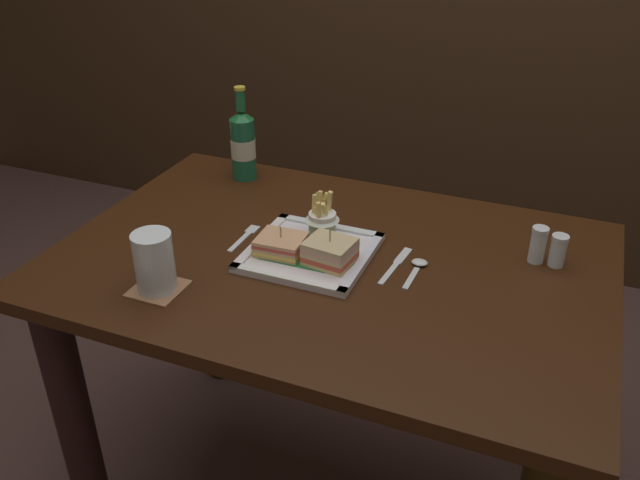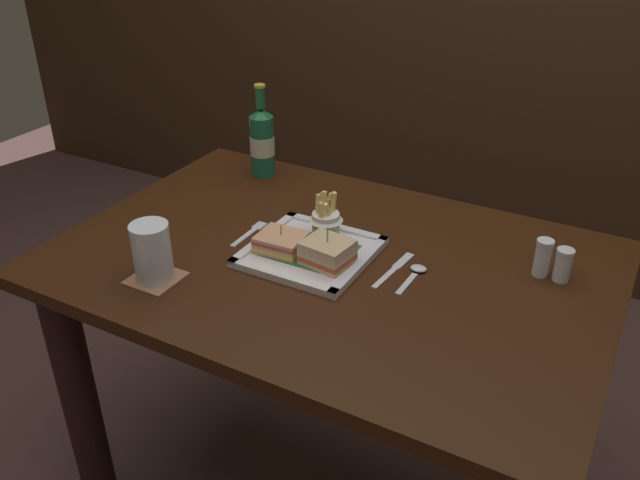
{
  "view_description": "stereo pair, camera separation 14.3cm",
  "coord_description": "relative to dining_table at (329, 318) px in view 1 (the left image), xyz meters",
  "views": [
    {
      "loc": [
        0.45,
        -1.16,
        1.49
      ],
      "look_at": [
        -0.02,
        -0.01,
        0.79
      ],
      "focal_mm": 37.2,
      "sensor_mm": 36.0,
      "label": 1
    },
    {
      "loc": [
        0.58,
        -1.09,
        1.49
      ],
      "look_at": [
        -0.02,
        -0.01,
        0.79
      ],
      "focal_mm": 37.2,
      "sensor_mm": 36.0,
      "label": 2
    }
  ],
  "objects": [
    {
      "name": "square_plate",
      "position": [
        -0.04,
        -0.01,
        0.17
      ],
      "size": [
        0.26,
        0.26,
        0.02
      ],
      "color": "white",
      "rests_on": "dining_table"
    },
    {
      "name": "dining_table",
      "position": [
        0.0,
        0.0,
        0.0
      ],
      "size": [
        1.19,
        0.81,
        0.75
      ],
      "color": "#311809",
      "rests_on": "ground_plane"
    },
    {
      "name": "spoon",
      "position": [
        0.19,
        0.03,
        0.17
      ],
      "size": [
        0.04,
        0.12,
        0.01
      ],
      "color": "silver",
      "rests_on": "dining_table"
    },
    {
      "name": "pepper_shaker",
      "position": [
        0.46,
        0.15,
        0.2
      ],
      "size": [
        0.04,
        0.04,
        0.07
      ],
      "color": "silver",
      "rests_on": "dining_table"
    },
    {
      "name": "knife",
      "position": [
        0.14,
        0.02,
        0.17
      ],
      "size": [
        0.03,
        0.16,
        0.0
      ],
      "color": "silver",
      "rests_on": "dining_table"
    },
    {
      "name": "sandwich_half_left",
      "position": [
        -0.1,
        -0.04,
        0.19
      ],
      "size": [
        0.1,
        0.09,
        0.06
      ],
      "color": "tan",
      "rests_on": "square_plate"
    },
    {
      "name": "fries_cup",
      "position": [
        -0.04,
        0.06,
        0.22
      ],
      "size": [
        0.08,
        0.08,
        0.11
      ],
      "color": "white",
      "rests_on": "square_plate"
    },
    {
      "name": "salt_shaker",
      "position": [
        0.42,
        0.15,
        0.2
      ],
      "size": [
        0.04,
        0.04,
        0.08
      ],
      "color": "silver",
      "rests_on": "dining_table"
    },
    {
      "name": "drink_coaster",
      "position": [
        -0.27,
        -0.25,
        0.17
      ],
      "size": [
        0.1,
        0.1,
        0.0
      ],
      "primitive_type": "cube",
      "color": "#9D6746",
      "rests_on": "dining_table"
    },
    {
      "name": "fork",
      "position": [
        -0.21,
        0.01,
        0.17
      ],
      "size": [
        0.02,
        0.13,
        0.0
      ],
      "color": "silver",
      "rests_on": "dining_table"
    },
    {
      "name": "beer_bottle",
      "position": [
        -0.37,
        0.3,
        0.26
      ],
      "size": [
        0.07,
        0.07,
        0.25
      ],
      "color": "#1C5C3D",
      "rests_on": "dining_table"
    },
    {
      "name": "water_glass",
      "position": [
        -0.27,
        -0.25,
        0.22
      ],
      "size": [
        0.08,
        0.08,
        0.12
      ],
      "color": "silver",
      "rests_on": "dining_table"
    },
    {
      "name": "sandwich_half_right",
      "position": [
        0.01,
        -0.04,
        0.2
      ],
      "size": [
        0.11,
        0.1,
        0.09
      ],
      "color": "#D9B672",
      "rests_on": "square_plate"
    }
  ]
}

